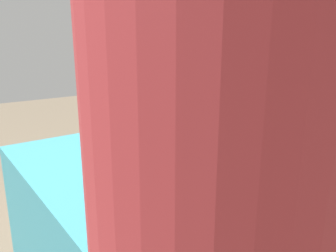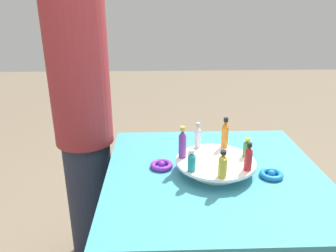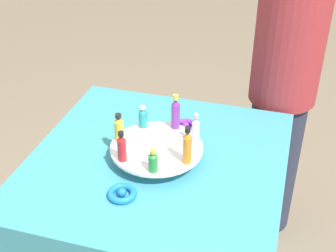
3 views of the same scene
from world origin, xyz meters
name	(u,v)px [view 3 (image 3 of 3)]	position (x,y,z in m)	size (l,w,h in m)	color
party_table	(158,234)	(0.00, 0.00, 0.39)	(0.93, 0.93, 0.77)	teal
display_stand	(157,151)	(0.00, 0.00, 0.81)	(0.34, 0.34, 0.06)	white
bottle_orange	(187,147)	(-0.06, -0.13, 0.90)	(0.03, 0.03, 0.14)	orange
bottle_clear	(196,130)	(0.06, -0.13, 0.89)	(0.03, 0.03, 0.12)	silver
bottle_purple	(176,113)	(0.14, -0.03, 0.90)	(0.03, 0.03, 0.14)	#702D93
bottle_teal	(143,117)	(0.11, 0.09, 0.87)	(0.03, 0.03, 0.09)	teal
bottle_gold	(119,128)	(0.00, 0.14, 0.88)	(0.03, 0.03, 0.11)	gold
bottle_red	(122,147)	(-0.11, 0.09, 0.88)	(0.03, 0.03, 0.12)	#B21E23
bottle_green	(153,161)	(-0.14, -0.03, 0.87)	(0.03, 0.03, 0.08)	#288438
ribbon_bow_blue	(122,193)	(-0.23, 0.05, 0.79)	(0.10, 0.10, 0.03)	blue
ribbon_bow_purple	(185,126)	(0.23, -0.05, 0.79)	(0.10, 0.10, 0.03)	purple
person_figure	(286,68)	(0.64, -0.40, 0.91)	(0.30, 0.30, 1.79)	#282D42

